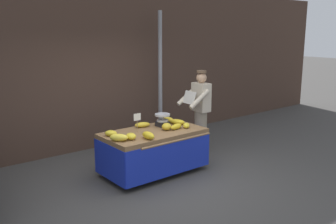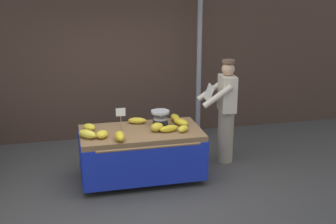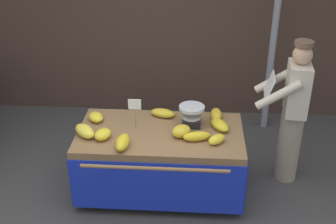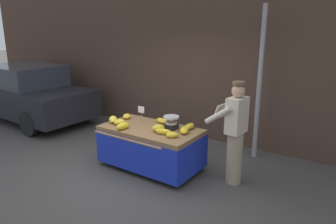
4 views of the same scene
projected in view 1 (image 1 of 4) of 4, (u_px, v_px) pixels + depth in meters
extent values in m
plane|color=#423F3D|center=(164.00, 185.00, 6.21)|extent=(60.00, 60.00, 0.00)
cube|color=#473328|center=(86.00, 69.00, 7.86)|extent=(16.00, 0.24, 3.43)
cylinder|color=gray|center=(160.00, 77.00, 8.49)|extent=(0.09, 0.09, 2.93)
cube|color=olive|center=(153.00, 133.00, 6.59)|extent=(1.79, 0.97, 0.08)
cylinder|color=black|center=(114.00, 165.00, 6.17)|extent=(0.05, 0.67, 0.67)
cylinder|color=#B7B7BC|center=(112.00, 166.00, 6.16)|extent=(0.01, 0.12, 0.12)
cylinder|color=black|center=(188.00, 146.00, 7.17)|extent=(0.05, 0.67, 0.67)
cylinder|color=#B7B7BC|center=(189.00, 146.00, 7.19)|extent=(0.01, 0.12, 0.12)
cylinder|color=#4C4742|center=(141.00, 149.00, 6.98)|extent=(0.05, 0.05, 0.70)
cube|color=#192DB2|center=(171.00, 159.00, 6.29)|extent=(1.79, 0.02, 0.60)
cube|color=#192DB2|center=(138.00, 145.00, 7.03)|extent=(1.79, 0.02, 0.60)
cube|color=#192DB2|center=(109.00, 163.00, 6.11)|extent=(0.02, 0.97, 0.60)
cube|color=#192DB2|center=(191.00, 142.00, 7.20)|extent=(0.02, 0.97, 0.60)
cylinder|color=olive|center=(178.00, 141.00, 6.08)|extent=(1.43, 0.04, 0.04)
cube|color=black|center=(162.00, 124.00, 6.90)|extent=(0.20, 0.20, 0.09)
cylinder|color=#B7B7BC|center=(162.00, 119.00, 6.87)|extent=(0.02, 0.02, 0.11)
cylinder|color=#B7B7BC|center=(162.00, 115.00, 6.86)|extent=(0.28, 0.28, 0.03)
cylinder|color=#B7B7BC|center=(162.00, 120.00, 6.88)|extent=(0.21, 0.21, 0.03)
cylinder|color=#997A51|center=(137.00, 127.00, 6.45)|extent=(0.01, 0.01, 0.22)
cube|color=white|center=(137.00, 117.00, 6.41)|extent=(0.14, 0.01, 0.12)
ellipsoid|color=gold|center=(177.00, 122.00, 7.04)|extent=(0.27, 0.32, 0.10)
ellipsoid|color=gold|center=(148.00, 135.00, 6.09)|extent=(0.15, 0.30, 0.12)
ellipsoid|color=gold|center=(142.00, 125.00, 6.83)|extent=(0.31, 0.21, 0.10)
ellipsoid|color=gold|center=(176.00, 127.00, 6.69)|extent=(0.31, 0.18, 0.10)
ellipsoid|color=yellow|center=(186.00, 125.00, 6.78)|extent=(0.23, 0.23, 0.09)
ellipsoid|color=yellow|center=(119.00, 137.00, 5.97)|extent=(0.31, 0.32, 0.12)
ellipsoid|color=yellow|center=(131.00, 136.00, 6.06)|extent=(0.22, 0.25, 0.11)
ellipsoid|color=gold|center=(166.00, 126.00, 6.64)|extent=(0.27, 0.27, 0.13)
ellipsoid|color=gold|center=(169.00, 120.00, 7.19)|extent=(0.13, 0.28, 0.10)
ellipsoid|color=yellow|center=(111.00, 133.00, 6.26)|extent=(0.24, 0.26, 0.10)
cylinder|color=gray|center=(200.00, 132.00, 7.81)|extent=(0.26, 0.26, 0.88)
cube|color=beige|center=(201.00, 97.00, 7.65)|extent=(0.26, 0.40, 0.58)
sphere|color=tan|center=(201.00, 78.00, 7.57)|extent=(0.21, 0.21, 0.21)
cylinder|color=brown|center=(202.00, 72.00, 7.54)|extent=(0.20, 0.20, 0.05)
cylinder|color=beige|center=(199.00, 99.00, 7.37)|extent=(0.48, 0.13, 0.37)
cylinder|color=beige|center=(187.00, 96.00, 7.71)|extent=(0.48, 0.13, 0.37)
cube|color=silver|center=(189.00, 98.00, 7.49)|extent=(0.12, 0.35, 0.25)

